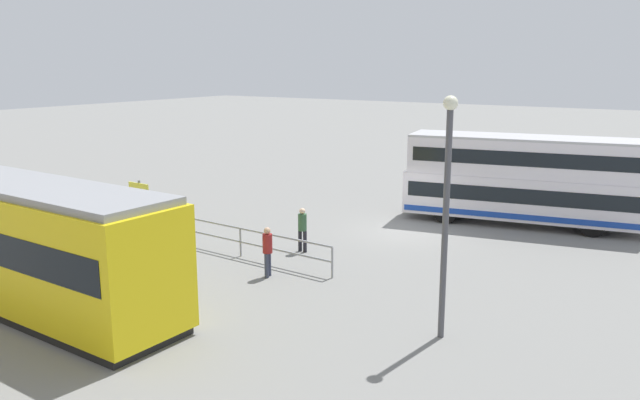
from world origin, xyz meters
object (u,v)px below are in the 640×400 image
double_decker_bus (525,180)px  street_lamp (446,199)px  pedestrian_near_railing (302,227)px  info_sign (140,199)px  pedestrian_crossing (268,249)px

double_decker_bus → street_lamp: size_ratio=1.70×
pedestrian_near_railing → street_lamp: size_ratio=0.27×
pedestrian_near_railing → info_sign: 6.54m
street_lamp → pedestrian_near_railing: bearing=-30.5°
pedestrian_near_railing → info_sign: info_sign is taller
pedestrian_crossing → street_lamp: street_lamp is taller
info_sign → street_lamp: 13.59m
pedestrian_near_railing → info_sign: size_ratio=0.68×
info_sign → street_lamp: bearing=171.6°
street_lamp → pedestrian_crossing: bearing=-11.2°
double_decker_bus → street_lamp: bearing=96.9°
info_sign → pedestrian_crossing: bearing=174.4°
pedestrian_near_railing → pedestrian_crossing: size_ratio=0.99×
pedestrian_crossing → info_sign: 6.80m
double_decker_bus → info_sign: bearing=42.9°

